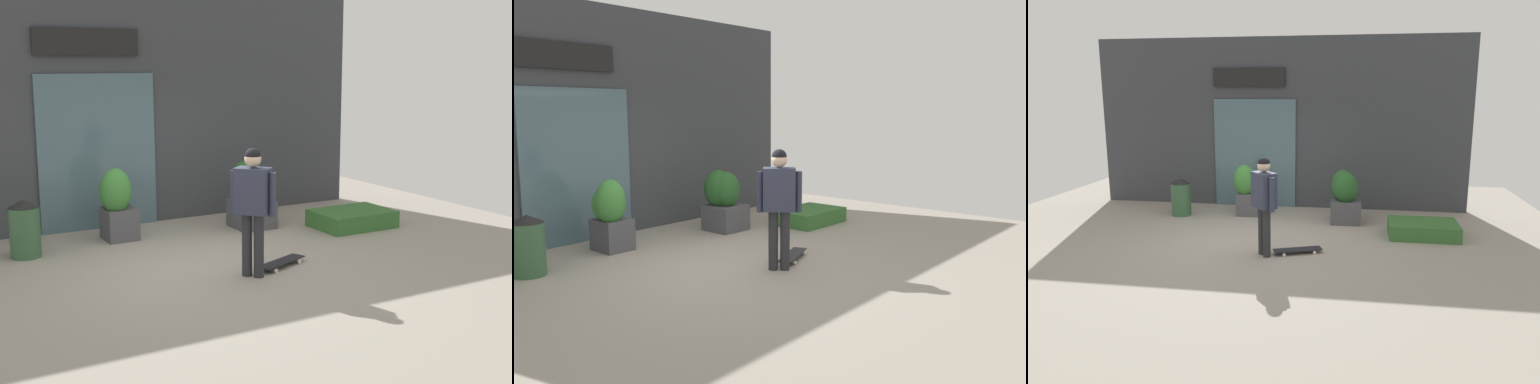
% 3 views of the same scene
% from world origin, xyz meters
% --- Properties ---
extents(ground_plane, '(12.00, 12.00, 0.00)m').
position_xyz_m(ground_plane, '(0.00, 0.00, 0.00)').
color(ground_plane, gray).
extents(building_facade, '(8.62, 0.31, 3.90)m').
position_xyz_m(building_facade, '(-0.02, 2.88, 1.93)').
color(building_facade, '#383A3F').
rests_on(building_facade, ground_plane).
extents(skateboarder, '(0.48, 0.50, 1.65)m').
position_xyz_m(skateboarder, '(0.37, -0.74, 1.01)').
color(skateboarder, '#28282D').
rests_on(skateboarder, ground_plane).
extents(skateboard, '(0.84, 0.50, 0.08)m').
position_xyz_m(skateboard, '(0.91, -0.56, 0.06)').
color(skateboard, black).
rests_on(skateboard, ground_plane).
extents(planter_box_left, '(0.63, 0.70, 1.10)m').
position_xyz_m(planter_box_left, '(1.61, 1.59, 0.59)').
color(planter_box_left, '#47474C').
rests_on(planter_box_left, ground_plane).
extents(planter_box_right, '(0.55, 0.58, 1.13)m').
position_xyz_m(planter_box_right, '(-0.54, 1.88, 0.58)').
color(planter_box_right, '#47474C').
rests_on(planter_box_right, ground_plane).
extents(trash_bin, '(0.43, 0.43, 0.82)m').
position_xyz_m(trash_bin, '(-1.97, 1.59, 0.41)').
color(trash_bin, '#335938').
rests_on(trash_bin, ground_plane).
extents(hedge_ledge, '(1.27, 0.90, 0.28)m').
position_xyz_m(hedge_ledge, '(3.11, 0.78, 0.14)').
color(hedge_ledge, '#33662D').
rests_on(hedge_ledge, ground_plane).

